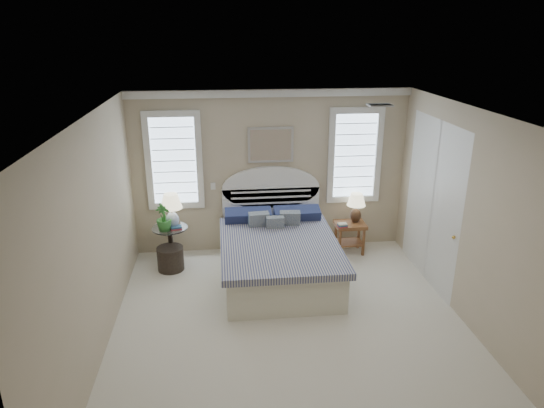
{
  "coord_description": "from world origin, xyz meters",
  "views": [
    {
      "loc": [
        -0.81,
        -5.14,
        3.59
      ],
      "look_at": [
        -0.14,
        1.0,
        1.34
      ],
      "focal_mm": 32.0,
      "sensor_mm": 36.0,
      "label": 1
    }
  ],
  "objects_px": {
    "bed": "(278,253)",
    "lamp_right": "(356,204)",
    "nightstand_right": "(350,231)",
    "lamp_left": "(171,207)",
    "side_table_left": "(171,241)",
    "floor_pot": "(171,258)"
  },
  "relations": [
    {
      "from": "lamp_right",
      "to": "bed",
      "type": "bearing_deg",
      "value": -151.74
    },
    {
      "from": "bed",
      "to": "lamp_right",
      "type": "height_order",
      "value": "bed"
    },
    {
      "from": "nightstand_right",
      "to": "lamp_left",
      "type": "distance_m",
      "value": 2.96
    },
    {
      "from": "side_table_left",
      "to": "nightstand_right",
      "type": "xyz_separation_m",
      "value": [
        2.95,
        0.1,
        -0.0
      ]
    },
    {
      "from": "nightstand_right",
      "to": "lamp_right",
      "type": "relative_size",
      "value": 1.05
    },
    {
      "from": "bed",
      "to": "nightstand_right",
      "type": "xyz_separation_m",
      "value": [
        1.3,
        0.69,
        0.0
      ]
    },
    {
      "from": "floor_pot",
      "to": "lamp_right",
      "type": "relative_size",
      "value": 0.82
    },
    {
      "from": "side_table_left",
      "to": "nightstand_right",
      "type": "bearing_deg",
      "value": 1.94
    },
    {
      "from": "floor_pot",
      "to": "lamp_left",
      "type": "relative_size",
      "value": 0.73
    },
    {
      "from": "nightstand_right",
      "to": "lamp_right",
      "type": "xyz_separation_m",
      "value": [
        0.1,
        0.06,
        0.45
      ]
    },
    {
      "from": "bed",
      "to": "lamp_left",
      "type": "bearing_deg",
      "value": 159.75
    },
    {
      "from": "lamp_left",
      "to": "bed",
      "type": "bearing_deg",
      "value": -20.25
    },
    {
      "from": "bed",
      "to": "lamp_right",
      "type": "bearing_deg",
      "value": 28.26
    },
    {
      "from": "bed",
      "to": "side_table_left",
      "type": "bearing_deg",
      "value": 160.26
    },
    {
      "from": "side_table_left",
      "to": "floor_pot",
      "type": "bearing_deg",
      "value": -89.74
    },
    {
      "from": "lamp_right",
      "to": "nightstand_right",
      "type": "bearing_deg",
      "value": -148.84
    },
    {
      "from": "bed",
      "to": "lamp_right",
      "type": "xyz_separation_m",
      "value": [
        1.4,
        0.75,
        0.45
      ]
    },
    {
      "from": "lamp_left",
      "to": "side_table_left",
      "type": "bearing_deg",
      "value": 177.62
    },
    {
      "from": "side_table_left",
      "to": "bed",
      "type": "bearing_deg",
      "value": -19.74
    },
    {
      "from": "lamp_left",
      "to": "lamp_right",
      "type": "bearing_deg",
      "value": 3.1
    },
    {
      "from": "floor_pot",
      "to": "lamp_left",
      "type": "height_order",
      "value": "lamp_left"
    },
    {
      "from": "bed",
      "to": "lamp_right",
      "type": "relative_size",
      "value": 4.53
    }
  ]
}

